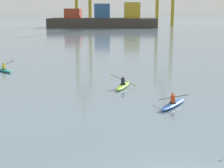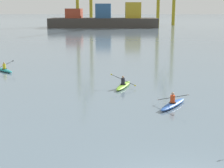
{
  "view_description": "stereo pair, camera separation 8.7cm",
  "coord_description": "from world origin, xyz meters",
  "px_view_note": "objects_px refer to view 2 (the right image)",
  "views": [
    {
      "loc": [
        -2.28,
        -10.28,
        6.14
      ],
      "look_at": [
        -2.58,
        14.71,
        0.6
      ],
      "focal_mm": 54.5,
      "sensor_mm": 36.0,
      "label": 1
    },
    {
      "loc": [
        -2.19,
        -10.28,
        6.14
      ],
      "look_at": [
        -2.58,
        14.71,
        0.6
      ],
      "focal_mm": 54.5,
      "sensor_mm": 36.0,
      "label": 2
    }
  ],
  "objects_px": {
    "kayak_teal": "(4,70)",
    "kayak_lime": "(123,85)",
    "kayak_blue": "(173,104)",
    "container_barge": "(105,19)"
  },
  "relations": [
    {
      "from": "container_barge",
      "to": "kayak_blue",
      "type": "distance_m",
      "value": 96.01
    },
    {
      "from": "kayak_teal",
      "to": "kayak_blue",
      "type": "bearing_deg",
      "value": -39.48
    },
    {
      "from": "kayak_teal",
      "to": "kayak_lime",
      "type": "relative_size",
      "value": 0.85
    },
    {
      "from": "kayak_teal",
      "to": "kayak_lime",
      "type": "xyz_separation_m",
      "value": [
        11.86,
        -6.93,
        0.0
      ]
    },
    {
      "from": "container_barge",
      "to": "kayak_teal",
      "type": "xyz_separation_m",
      "value": [
        -7.13,
        -83.33,
        -2.48
      ]
    },
    {
      "from": "container_barge",
      "to": "kayak_blue",
      "type": "xyz_separation_m",
      "value": [
        7.84,
        -95.66,
        -2.48
      ]
    },
    {
      "from": "kayak_lime",
      "to": "kayak_teal",
      "type": "bearing_deg",
      "value": 149.69
    },
    {
      "from": "kayak_blue",
      "to": "container_barge",
      "type": "bearing_deg",
      "value": 94.68
    },
    {
      "from": "kayak_blue",
      "to": "kayak_teal",
      "type": "xyz_separation_m",
      "value": [
        -14.97,
        12.33,
        0.0
      ]
    },
    {
      "from": "kayak_teal",
      "to": "kayak_lime",
      "type": "distance_m",
      "value": 13.74
    }
  ]
}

